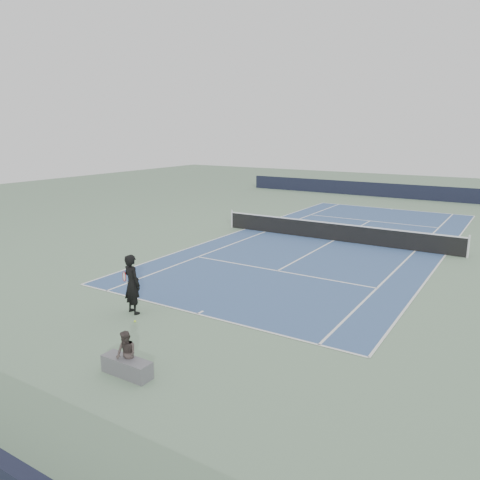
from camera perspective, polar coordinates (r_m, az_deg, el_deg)
The scene contains 7 objects.
ground at distance 25.10m, azimuth 11.36°, elevation -0.09°, with size 80.00×80.00×0.00m, color slate.
court_surface at distance 25.10m, azimuth 11.36°, elevation -0.07°, with size 10.97×23.77×0.01m, color #375484.
tennis_net at distance 24.99m, azimuth 11.42°, elevation 1.04°, with size 12.90×0.10×1.07m.
windscreen_far at distance 42.00m, azimuth 20.17°, elevation 5.52°, with size 30.00×0.25×1.20m, color black.
tennis_player at distance 15.17m, azimuth -13.01°, elevation -5.24°, with size 0.87×0.68×1.93m.
tennis_ball at distance 14.75m, azimuth -12.68°, elevation -9.63°, with size 0.07×0.07×0.07m, color #BFEB30.
spectator_bench at distance 11.74m, azimuth -13.67°, elevation -14.04°, with size 1.38×0.76×1.13m.
Camera 1 is at (8.48, -22.93, 5.71)m, focal length 35.00 mm.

